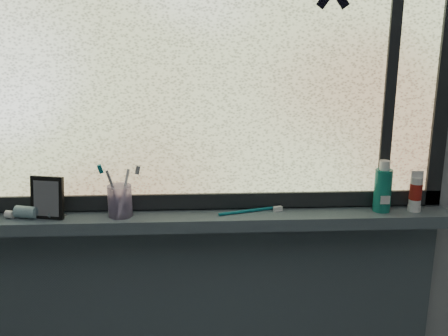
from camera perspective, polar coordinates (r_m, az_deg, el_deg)
name	(u,v)px	position (r m, az deg, el deg)	size (l,w,h in m)	color
wall_back	(202,140)	(1.63, -2.50, 3.26)	(3.00, 0.01, 2.50)	#9EA3A8
windowsill	(203,219)	(1.63, -2.38, -5.90)	(1.62, 0.14, 0.04)	#47565F
window_pane	(201,52)	(1.58, -2.61, 13.10)	(1.50, 0.01, 1.00)	silver
frame_bottom	(203,200)	(1.66, -2.42, -3.70)	(1.60, 0.03, 0.05)	black
frame_right	(447,52)	(1.76, 24.12, 12.04)	(0.05, 0.03, 1.10)	black
frame_mullion	(393,52)	(1.69, 18.70, 12.47)	(0.04, 0.03, 1.00)	black
vanity_mirror	(47,198)	(1.66, -19.55, -3.20)	(0.11, 0.05, 0.13)	black
toothpaste_tube	(34,212)	(1.69, -20.94, -4.71)	(0.22, 0.05, 0.04)	silver
toothbrush_cup	(120,201)	(1.62, -11.81, -3.70)	(0.08, 0.08, 0.10)	#BCA6DC
toothbrush_lying	(246,210)	(1.63, 2.54, -4.86)	(0.23, 0.02, 0.02)	#0C6672
mouthwash_bottle	(383,186)	(1.70, 17.71, -1.98)	(0.06, 0.06, 0.14)	#21AF9C
cream_tube	(416,190)	(1.74, 21.08, -2.33)	(0.04, 0.04, 0.10)	silver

